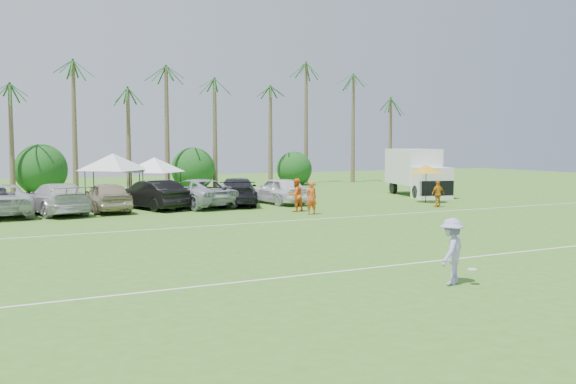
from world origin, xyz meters
name	(u,v)px	position (x,y,z in m)	size (l,w,h in m)	color
ground	(415,280)	(0.00, 0.00, 0.00)	(120.00, 120.00, 0.00)	#3C6E21
field_lines	(289,241)	(0.00, 8.00, 0.01)	(80.00, 12.10, 0.01)	white
palm_tree_3	(11,61)	(-8.00, 38.00, 10.06)	(2.40, 2.40, 11.90)	brown
palm_tree_4	(68,97)	(-4.00, 38.00, 7.48)	(2.40, 2.40, 8.90)	brown
palm_tree_5	(119,88)	(0.00, 38.00, 8.35)	(2.40, 2.40, 9.90)	brown
palm_tree_6	(168,79)	(4.00, 38.00, 9.21)	(2.40, 2.40, 10.90)	brown
palm_tree_7	(213,71)	(8.00, 38.00, 10.06)	(2.40, 2.40, 11.90)	brown
palm_tree_8	(265,103)	(13.00, 38.00, 7.48)	(2.40, 2.40, 8.90)	brown
palm_tree_9	(314,95)	(18.00, 38.00, 8.35)	(2.40, 2.40, 9.90)	brown
palm_tree_10	(359,88)	(23.00, 38.00, 9.21)	(2.40, 2.40, 10.90)	brown
palm_tree_11	(393,81)	(27.00, 38.00, 10.06)	(2.40, 2.40, 11.90)	brown
bush_tree_1	(41,170)	(-6.00, 39.00, 1.80)	(4.00, 4.00, 4.00)	brown
bush_tree_2	(188,167)	(6.00, 39.00, 1.80)	(4.00, 4.00, 4.00)	brown
bush_tree_3	(290,165)	(16.00, 39.00, 1.80)	(4.00, 4.00, 4.00)	brown
sideline_player_a	(311,198)	(5.51, 16.09, 0.91)	(0.66, 0.43, 1.82)	#E54F19
sideline_player_b	(296,195)	(5.42, 17.72, 0.95)	(0.92, 0.72, 1.90)	orange
sideline_player_c	(438,194)	(14.33, 15.96, 0.82)	(0.97, 0.40, 1.65)	orange
box_truck	(417,171)	(18.61, 23.36, 1.85)	(4.13, 7.13, 3.46)	white
canopy_tent_left	(113,153)	(-2.84, 27.37, 3.25)	(4.68, 4.68, 3.79)	black
canopy_tent_right	(154,157)	(0.01, 27.89, 2.96)	(4.26, 4.26, 3.45)	black
market_umbrella	(426,169)	(15.56, 18.63, 2.22)	(2.22, 2.22, 2.48)	black
frisbee_player	(452,251)	(0.53, -0.91, 0.93)	(1.39, 1.22, 1.86)	#A79BDC
parked_car_2	(2,200)	(-9.72, 22.93, 0.87)	(2.88, 6.24, 1.73)	#BBBCC1
parked_car_3	(56,199)	(-7.00, 22.50, 0.87)	(2.43, 5.98, 1.73)	beige
parked_car_4	(106,197)	(-4.27, 22.60, 0.87)	(2.05, 5.09, 1.73)	tan
parked_car_5	(152,195)	(-1.55, 22.80, 0.87)	(1.84, 5.26, 1.73)	black
parked_car_6	(196,193)	(1.18, 22.86, 0.87)	(2.88, 6.24, 1.73)	#A6A9B2
parked_car_7	(237,191)	(3.90, 22.78, 0.87)	(2.43, 5.98, 1.73)	black
parked_car_8	(279,190)	(6.63, 22.37, 0.87)	(2.05, 5.09, 1.73)	white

